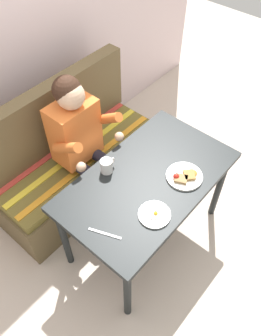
% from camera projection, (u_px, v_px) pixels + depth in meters
% --- Properties ---
extents(ground_plane, '(8.00, 8.00, 0.00)m').
position_uv_depth(ground_plane, '(145.00, 235.00, 2.76)').
color(ground_plane, beige).
extents(back_wall, '(4.40, 0.10, 2.60)m').
position_uv_depth(back_wall, '(6.00, 31.00, 2.31)').
color(back_wall, beige).
rests_on(back_wall, ground).
extents(table, '(1.20, 0.70, 0.73)m').
position_uv_depth(table, '(148.00, 186.00, 2.27)').
color(table, black).
rests_on(table, ground).
extents(couch, '(1.44, 0.56, 1.00)m').
position_uv_depth(couch, '(75.00, 162.00, 2.84)').
color(couch, brown).
rests_on(couch, ground).
extents(person, '(0.45, 0.61, 1.21)m').
position_uv_depth(person, '(82.00, 138.00, 2.44)').
color(person, orange).
rests_on(person, ground).
extents(plate_breakfast, '(0.24, 0.24, 0.05)m').
position_uv_depth(plate_breakfast, '(184.00, 176.00, 2.20)').
color(plate_breakfast, white).
rests_on(plate_breakfast, table).
extents(plate_eggs, '(0.19, 0.19, 0.04)m').
position_uv_depth(plate_eggs, '(154.00, 214.00, 2.02)').
color(plate_eggs, white).
rests_on(plate_eggs, table).
extents(coffee_mug, '(0.12, 0.08, 0.10)m').
position_uv_depth(coffee_mug, '(107.00, 166.00, 2.21)').
color(coffee_mug, white).
rests_on(coffee_mug, table).
extents(knife, '(0.09, 0.19, 0.00)m').
position_uv_depth(knife, '(105.00, 234.00, 1.94)').
color(knife, silver).
rests_on(knife, table).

